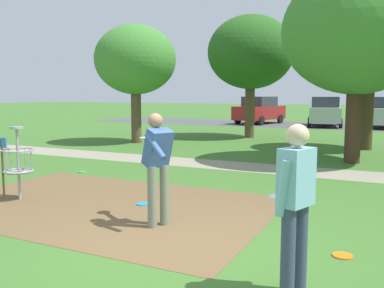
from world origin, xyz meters
TOP-DOWN VIEW (x-y plane):
  - ground_plane at (0.00, 0.00)m, footprint 160.00×160.00m
  - dirt_tee_pad at (-2.11, 1.32)m, footprint 6.01×4.00m
  - disc_golf_basket at (-3.82, 0.92)m, footprint 0.98×0.58m
  - player_foreground_watching at (-0.59, 0.68)m, footprint 0.88×0.88m
  - player_throwing at (1.75, -0.66)m, footprint 0.44×0.50m
  - frisbee_near_basket at (-4.58, 3.63)m, footprint 0.22×0.22m
  - frisbee_by_tee at (2.08, 0.63)m, footprint 0.25×0.25m
  - frisbee_mid_grass at (-1.47, 1.63)m, footprint 0.23×0.23m
  - tree_near_right at (-7.01, 9.80)m, footprint 3.29×3.29m
  - tree_mid_center at (1.66, 11.60)m, footprint 3.44×3.44m
  - tree_mid_right at (1.49, 8.28)m, footprint 4.23×4.23m
  - tree_far_left at (-3.48, 13.87)m, footprint 3.91×3.91m
  - parking_lot_strip at (0.00, 23.04)m, footprint 36.00×6.00m
  - parked_car_leftmost at (-5.79, 23.04)m, footprint 2.73×4.50m
  - parked_car_center_left at (-1.41, 22.53)m, footprint 2.46×4.43m
  - gravel_path at (0.00, 6.23)m, footprint 40.00×1.47m

SIDE VIEW (x-z plane):
  - ground_plane at x=0.00m, z-range 0.00..0.00m
  - gravel_path at x=0.00m, z-range 0.00..0.00m
  - parking_lot_strip at x=0.00m, z-range 0.00..0.01m
  - dirt_tee_pad at x=-2.11m, z-range 0.00..0.01m
  - frisbee_near_basket at x=-4.58m, z-range 0.00..0.02m
  - frisbee_by_tee at x=2.08m, z-range 0.00..0.02m
  - frisbee_mid_grass at x=-1.47m, z-range 0.00..0.02m
  - disc_golf_basket at x=-3.82m, z-range 0.06..1.45m
  - parked_car_leftmost at x=-5.79m, z-range 0.00..1.84m
  - parked_car_center_left at x=-1.41m, z-range 0.00..1.84m
  - player_throwing at x=1.75m, z-range 0.11..1.82m
  - player_foreground_watching at x=-0.59m, z-range 0.13..1.84m
  - tree_near_right at x=-7.01m, z-range 0.97..5.75m
  - tree_mid_center at x=1.66m, z-range 1.06..6.17m
  - tree_mid_right at x=1.49m, z-range 0.97..6.55m
  - tree_far_left at x=-3.48m, z-range 1.09..6.64m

